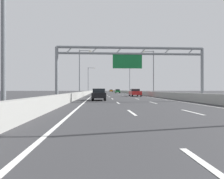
{
  "coord_description": "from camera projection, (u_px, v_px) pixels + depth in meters",
  "views": [
    {
      "loc": [
        -3.69,
        0.34,
        1.35
      ],
      "look_at": [
        0.63,
        70.67,
        1.37
      ],
      "focal_mm": 33.81,
      "sensor_mm": 36.0,
      "label": 1
    }
  ],
  "objects": [
    {
      "name": "silver_car",
      "position": [
        100.0,
        93.0,
        38.26
      ],
      "size": [
        1.81,
        4.2,
        1.46
      ],
      "color": "#A8ADB2",
      "rests_on": "ground_plane"
    },
    {
      "name": "streetlamp_left_mid",
      "position": [
        81.0,
        70.0,
        43.16
      ],
      "size": [
        2.58,
        0.28,
        9.5
      ],
      "color": "slate",
      "rests_on": "ground_plane"
    },
    {
      "name": "lane_dash_left_7",
      "position": [
        105.0,
        94.0,
        66.15
      ],
      "size": [
        0.16,
        3.0,
        0.01
      ],
      "primitive_type": "cube",
      "color": "white",
      "rests_on": "ground_plane"
    },
    {
      "name": "edge_line_right",
      "position": [
        120.0,
        93.0,
        88.05
      ],
      "size": [
        0.16,
        176.0,
        0.01
      ],
      "primitive_type": "cube",
      "color": "white",
      "rests_on": "ground_plane"
    },
    {
      "name": "lane_dash_left_15",
      "position": [
        102.0,
        92.0,
        138.02
      ],
      "size": [
        0.16,
        3.0,
        0.01
      ],
      "primitive_type": "cube",
      "color": "white",
      "rests_on": "ground_plane"
    },
    {
      "name": "lane_dash_left_8",
      "position": [
        104.0,
        93.0,
        75.14
      ],
      "size": [
        0.16,
        3.0,
        0.01
      ],
      "primitive_type": "cube",
      "color": "white",
      "rests_on": "ground_plane"
    },
    {
      "name": "lane_dash_left_11",
      "position": [
        103.0,
        92.0,
        102.09
      ],
      "size": [
        0.16,
        3.0,
        0.01
      ],
      "primitive_type": "cube",
      "color": "white",
      "rests_on": "ground_plane"
    },
    {
      "name": "lane_dash_left_16",
      "position": [
        102.0,
        91.0,
        147.0
      ],
      "size": [
        0.16,
        3.0,
        0.01
      ],
      "primitive_type": "cube",
      "color": "white",
      "rests_on": "ground_plane"
    },
    {
      "name": "streetlamp_right_far",
      "position": [
        129.0,
        79.0,
        78.4
      ],
      "size": [
        2.58,
        0.28,
        9.5
      ],
      "color": "slate",
      "rests_on": "ground_plane"
    },
    {
      "name": "streetlamp_right_mid",
      "position": [
        152.0,
        70.0,
        44.08
      ],
      "size": [
        2.58,
        0.28,
        9.5
      ],
      "color": "slate",
      "rests_on": "ground_plane"
    },
    {
      "name": "lane_dash_right_9",
      "position": [
        113.0,
        93.0,
        84.34
      ],
      "size": [
        0.16,
        3.0,
        0.01
      ],
      "primitive_type": "cube",
      "color": "white",
      "rests_on": "ground_plane"
    },
    {
      "name": "barrier_left",
      "position": [
        93.0,
        91.0,
        109.26
      ],
      "size": [
        0.45,
        220.0,
        0.95
      ],
      "color": "#9E9E99",
      "rests_on": "ground_plane"
    },
    {
      "name": "lane_dash_left_0",
      "position": [
        221.0,
        176.0,
        3.27
      ],
      "size": [
        0.16,
        3.0,
        0.01
      ],
      "primitive_type": "cube",
      "color": "white",
      "rests_on": "ground_plane"
    },
    {
      "name": "lane_dash_left_2",
      "position": [
        118.0,
        103.0,
        21.24
      ],
      "size": [
        0.16,
        3.0,
        0.01
      ],
      "primitive_type": "cube",
      "color": "white",
      "rests_on": "ground_plane"
    },
    {
      "name": "lane_dash_left_17",
      "position": [
        102.0,
        91.0,
        155.98
      ],
      "size": [
        0.16,
        3.0,
        0.01
      ],
      "primitive_type": "cube",
      "color": "white",
      "rests_on": "ground_plane"
    },
    {
      "name": "orange_car",
      "position": [
        111.0,
        91.0,
        131.62
      ],
      "size": [
        1.77,
        4.31,
        1.39
      ],
      "color": "orange",
      "rests_on": "ground_plane"
    },
    {
      "name": "black_car",
      "position": [
        99.0,
        94.0,
        26.43
      ],
      "size": [
        1.72,
        4.16,
        1.47
      ],
      "color": "black",
      "rests_on": "ground_plane"
    },
    {
      "name": "lane_dash_left_1",
      "position": [
        132.0,
        113.0,
        12.26
      ],
      "size": [
        0.16,
        3.0,
        0.01
      ],
      "primitive_type": "cube",
      "color": "white",
      "rests_on": "ground_plane"
    },
    {
      "name": "lane_dash_right_6",
      "position": [
        119.0,
        94.0,
        57.39
      ],
      "size": [
        0.16,
        3.0,
        0.01
      ],
      "primitive_type": "cube",
      "color": "white",
      "rests_on": "ground_plane"
    },
    {
      "name": "lane_dash_right_15",
      "position": [
        107.0,
        92.0,
        138.24
      ],
      "size": [
        0.16,
        3.0,
        0.01
      ],
      "primitive_type": "cube",
      "color": "white",
      "rests_on": "ground_plane"
    },
    {
      "name": "red_car",
      "position": [
        135.0,
        92.0,
        42.4
      ],
      "size": [
        1.89,
        4.64,
        1.48
      ],
      "color": "red",
      "rests_on": "ground_plane"
    },
    {
      "name": "lane_dash_right_13",
      "position": [
        109.0,
        92.0,
        120.27
      ],
      "size": [
        0.16,
        3.0,
        0.01
      ],
      "primitive_type": "cube",
      "color": "white",
      "rests_on": "ground_plane"
    },
    {
      "name": "lane_dash_left_9",
      "position": [
        104.0,
        93.0,
        84.12
      ],
      "size": [
        0.16,
        3.0,
        0.01
      ],
      "primitive_type": "cube",
      "color": "white",
      "rests_on": "ground_plane"
    },
    {
      "name": "lane_dash_right_12",
      "position": [
        109.0,
        92.0,
        111.29
      ],
      "size": [
        0.16,
        3.0,
        0.01
      ],
      "primitive_type": "cube",
      "color": "white",
      "rests_on": "ground_plane"
    },
    {
      "name": "lane_dash_left_4",
      "position": [
        109.0,
        97.0,
        39.2
      ],
      "size": [
        0.16,
        3.0,
        0.01
      ],
      "primitive_type": "cube",
      "color": "white",
      "rests_on": "ground_plane"
    },
    {
      "name": "lane_dash_right_7",
      "position": [
        117.0,
        94.0,
        66.37
      ],
      "size": [
        0.16,
        3.0,
        0.01
      ],
      "primitive_type": "cube",
      "color": "white",
      "rests_on": "ground_plane"
    },
    {
      "name": "lane_dash_right_10",
      "position": [
        111.0,
        93.0,
        93.32
      ],
      "size": [
        0.16,
        3.0,
        0.01
      ],
      "primitive_type": "cube",
      "color": "white",
      "rests_on": "ground_plane"
    },
    {
      "name": "lane_dash_right_17",
      "position": [
        106.0,
        91.0,
        156.21
      ],
      "size": [
        0.16,
        3.0,
        0.01
      ],
      "primitive_type": "cube",
      "color": "white",
      "rests_on": "ground_plane"
    },
    {
      "name": "lane_dash_right_8",
      "position": [
        114.0,
        93.0,
        75.36
      ],
      "size": [
        0.16,
        3.0,
        0.01
      ],
      "primitive_type": "cube",
      "color": "white",
      "rests_on": "ground_plane"
    },
    {
      "name": "sign_gantry",
      "position": [
        131.0,
        59.0,
        24.39
      ],
      "size": [
        17.35,
        0.36,
        6.36
      ],
      "color": "gray",
      "rests_on": "ground_plane"
    },
    {
      "name": "edge_line_left",
      "position": [
        95.0,
        93.0,
        87.4
      ],
      "size": [
        0.16,
        176.0,
        0.01
      ],
      "primitive_type": "cube",
      "color": "white",
      "rests_on": "ground_plane"
    },
    {
      "name": "lane_dash_left_14",
      "position": [
        102.0,
        92.0,
        129.04
      ],
      "size": [
        0.16,
        3.0,
        0.01
      ],
      "primitive_type": "cube",
      "color": "white",
      "rests_on": "ground_plane"
    },
    {
      "name": "lane_dash_right_16",
      "position": [
        107.0,
        91.0,
        147.22
      ],
      "size": [
        0.16,
        3.0,
        0.01
      ],
      "primitive_type": "cube",
      "color": "white",
      "rests_on": "ground_plane"
    },
    {
      "name": "green_car",
      "position": [
        117.0,
        91.0,
        81.33
      ],
      "size": [
        1.79,
        4.23,
        1.47
      ],
      "color": "#1E7A38",
      "rests_on": "ground_plane"
    },
    {
      "name": "lane_dash_right_4",
      "position": [
        128.0,
        97.0,
        39.43
      ],
      "size": [
        0.16,
        3.0,
        0.01
      ],
      "primitive_type": "cube",
      "color": "white",
      "rests_on": "ground_plane"
    },
    {
      "name": "lane_dash_left_13",
      "position": [
        102.0,
        92.0,
        120.05
      ],
      "size": [
        0.16,
        3.0,
        0.01
      ],
      "primitive_type": "cube",
      "color": "white",
      "rests_on": "ground_plane"
    },
    {
      "name": "lane_dash_left_6",
      "position": [
        106.0,
        94.0,
        57.17
      ],
      "size": [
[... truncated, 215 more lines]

